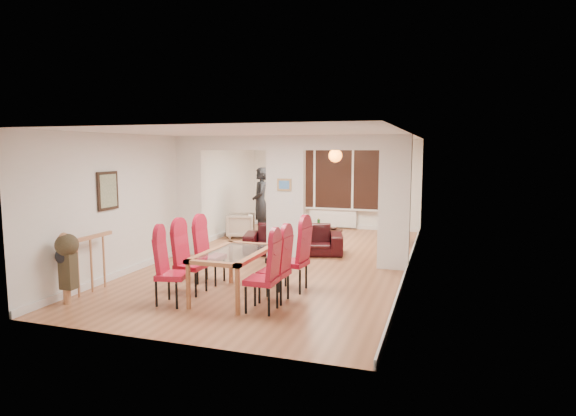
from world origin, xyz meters
The scene contains 24 objects.
floor centered at (0.00, 0.00, 0.00)m, with size 5.00×9.00×0.01m, color #9E623F.
room_walls centered at (0.00, 0.00, 1.30)m, with size 5.00×9.00×2.60m, color silver, non-canonical shape.
divider_wall centered at (0.00, 0.00, 1.30)m, with size 5.00×0.18×2.60m, color white.
bay_window_blinds centered at (0.00, 4.44, 1.50)m, with size 3.00×0.08×1.80m, color black.
radiator centered at (0.00, 4.40, 0.30)m, with size 1.40×0.08×0.50m, color white.
pendant_light centered at (0.30, 3.30, 2.15)m, with size 0.36×0.36×0.36m, color orange.
stair_newel centered at (-2.25, -3.20, 0.55)m, with size 0.40×1.20×1.10m, color #AE7650, non-canonical shape.
wall_poster centered at (-2.47, -2.40, 1.60)m, with size 0.04×0.52×0.67m, color gray.
pillar_photo centered at (0.00, -0.10, 1.60)m, with size 0.30×0.03×0.25m, color #4C8CD8.
dining_table centered at (0.01, -2.61, 0.37)m, with size 0.88×1.57×0.73m, color #995C38, non-canonical shape.
dining_chair_la centered at (-0.72, -3.23, 0.53)m, with size 0.42×0.42×1.05m, color maroon, non-canonical shape.
dining_chair_lb centered at (-0.73, -2.64, 0.54)m, with size 0.43×0.43×1.07m, color maroon, non-canonical shape.
dining_chair_lc centered at (-0.71, -1.99, 0.53)m, with size 0.42×0.42×1.05m, color maroon, non-canonical shape.
dining_chair_ra centered at (0.66, -3.09, 0.54)m, with size 0.43×0.43×1.07m, color maroon, non-canonical shape.
dining_chair_rb centered at (0.68, -2.61, 0.53)m, with size 0.42×0.42×1.06m, color maroon, non-canonical shape.
dining_chair_rc centered at (0.78, -1.99, 0.55)m, with size 0.44×0.44×1.11m, color maroon, non-canonical shape.
sofa centered at (-0.07, 0.74, 0.32)m, with size 2.18×0.85×0.64m, color black.
armchair centered at (-1.99, 2.19, 0.32)m, with size 0.71×0.69×0.64m, color beige.
person centered at (-1.46, 2.31, 0.93)m, with size 0.44×0.68×1.85m, color black.
television centered at (2.00, 2.55, 0.25)m, with size 0.12×0.88×0.51m, color black.
coffee_table centered at (0.11, 2.77, 0.11)m, with size 0.95×0.47×0.22m, color black, non-canonical shape.
bottle centered at (0.00, 2.73, 0.37)m, with size 0.07×0.07×0.30m, color #143F19.
bowl centered at (0.35, 2.89, 0.25)m, with size 0.24×0.24×0.06m, color black.
shoes centered at (-0.20, -0.23, 0.05)m, with size 0.25×0.27×0.10m, color black, non-canonical shape.
Camera 1 is at (3.11, -9.35, 2.32)m, focal length 30.00 mm.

